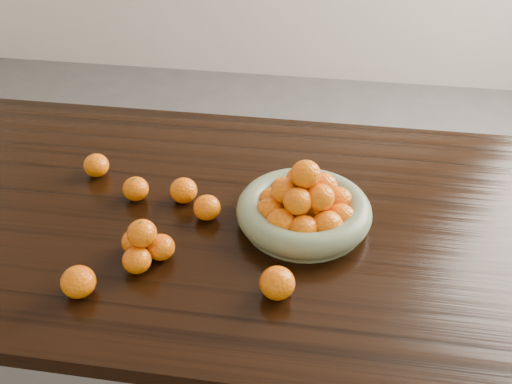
# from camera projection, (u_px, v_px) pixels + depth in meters

# --- Properties ---
(dining_table) EXTENTS (2.00, 1.00, 0.75)m
(dining_table) POSITION_uv_depth(u_px,v_px,m) (269.00, 242.00, 1.47)
(dining_table) COLOR black
(dining_table) RESTS_ON ground
(fruit_bowl) EXTENTS (0.33, 0.33, 0.17)m
(fruit_bowl) POSITION_uv_depth(u_px,v_px,m) (304.00, 208.00, 1.37)
(fruit_bowl) COLOR gray
(fruit_bowl) RESTS_ON dining_table
(orange_pyramid) EXTENTS (0.13, 0.12, 0.11)m
(orange_pyramid) POSITION_uv_depth(u_px,v_px,m) (144.00, 245.00, 1.26)
(orange_pyramid) COLOR orange
(orange_pyramid) RESTS_ON dining_table
(loose_orange_0) EXTENTS (0.07, 0.07, 0.06)m
(loose_orange_0) POSITION_uv_depth(u_px,v_px,m) (136.00, 189.00, 1.46)
(loose_orange_0) COLOR orange
(loose_orange_0) RESTS_ON dining_table
(loose_orange_1) EXTENTS (0.07, 0.07, 0.07)m
(loose_orange_1) POSITION_uv_depth(u_px,v_px,m) (78.00, 282.00, 1.18)
(loose_orange_1) COLOR orange
(loose_orange_1) RESTS_ON dining_table
(loose_orange_2) EXTENTS (0.07, 0.07, 0.07)m
(loose_orange_2) POSITION_uv_depth(u_px,v_px,m) (277.00, 283.00, 1.18)
(loose_orange_2) COLOR orange
(loose_orange_2) RESTS_ON dining_table
(loose_orange_3) EXTENTS (0.07, 0.07, 0.06)m
(loose_orange_3) POSITION_uv_depth(u_px,v_px,m) (96.00, 165.00, 1.55)
(loose_orange_3) COLOR orange
(loose_orange_3) RESTS_ON dining_table
(loose_orange_4) EXTENTS (0.07, 0.07, 0.06)m
(loose_orange_4) POSITION_uv_depth(u_px,v_px,m) (207.00, 208.00, 1.39)
(loose_orange_4) COLOR orange
(loose_orange_4) RESTS_ON dining_table
(loose_orange_5) EXTENTS (0.07, 0.07, 0.07)m
(loose_orange_5) POSITION_uv_depth(u_px,v_px,m) (184.00, 190.00, 1.45)
(loose_orange_5) COLOR orange
(loose_orange_5) RESTS_ON dining_table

